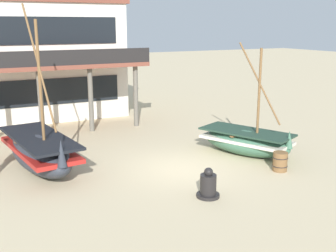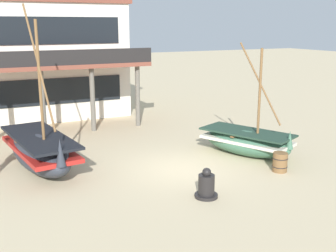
# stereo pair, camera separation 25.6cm
# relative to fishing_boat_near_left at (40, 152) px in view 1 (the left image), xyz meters

# --- Properties ---
(ground_plane) EXTENTS (120.00, 120.00, 0.00)m
(ground_plane) POSITION_rel_fishing_boat_near_left_xyz_m (4.58, -2.18, -0.71)
(ground_plane) COLOR #CCB78E
(fishing_boat_near_left) EXTENTS (2.20, 4.81, 5.88)m
(fishing_boat_near_left) POSITION_rel_fishing_boat_near_left_xyz_m (0.00, 0.00, 0.00)
(fishing_boat_near_left) COLOR #2D333D
(fishing_boat_near_left) RESTS_ON ground
(fishing_boat_centre_large) EXTENTS (2.88, 4.04, 4.49)m
(fishing_boat_centre_large) POSITION_rel_fishing_boat_near_left_xyz_m (7.80, -1.90, -0.16)
(fishing_boat_centre_large) COLOR #427056
(fishing_boat_centre_large) RESTS_ON ground
(capstan_winch) EXTENTS (0.72, 0.72, 0.95)m
(capstan_winch) POSITION_rel_fishing_boat_near_left_xyz_m (4.07, -4.84, -0.35)
(capstan_winch) COLOR black
(capstan_winch) RESTS_ON ground
(wooden_barrel) EXTENTS (0.56, 0.56, 0.70)m
(wooden_barrel) POSITION_rel_fishing_boat_near_left_xyz_m (7.66, -4.04, -0.36)
(wooden_barrel) COLOR brown
(wooden_barrel) RESTS_ON ground
(harbor_building_main) EXTENTS (8.70, 9.16, 6.57)m
(harbor_building_main) POSITION_rel_fishing_boat_near_left_xyz_m (2.21, 10.21, 2.58)
(harbor_building_main) COLOR silver
(harbor_building_main) RESTS_ON ground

